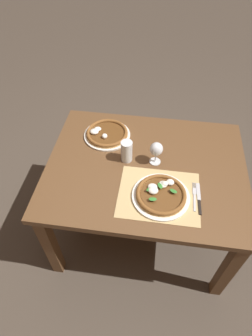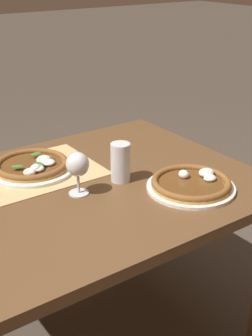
# 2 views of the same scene
# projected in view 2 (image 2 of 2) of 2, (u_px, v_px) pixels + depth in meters

# --- Properties ---
(dining_table) EXTENTS (1.24, 0.97, 0.74)m
(dining_table) POSITION_uv_depth(u_px,v_px,m) (87.00, 210.00, 1.73)
(dining_table) COLOR brown
(dining_table) RESTS_ON ground
(paper_placemat) EXTENTS (0.46, 0.37, 0.00)m
(paper_placemat) POSITION_uv_depth(u_px,v_px,m) (37.00, 171.00, 1.79)
(paper_placemat) COLOR tan
(paper_placemat) RESTS_ON dining_table
(pizza_near) EXTENTS (0.33, 0.33, 0.05)m
(pizza_near) POSITION_uv_depth(u_px,v_px,m) (32.00, 166.00, 1.79)
(pizza_near) COLOR silver
(pizza_near) RESTS_ON paper_placemat
(pizza_far) EXTENTS (0.32, 0.32, 0.05)m
(pizza_far) POSITION_uv_depth(u_px,v_px,m) (191.00, 184.00, 1.65)
(pizza_far) COLOR silver
(pizza_far) RESTS_ON dining_table
(wine_glass) EXTENTS (0.08, 0.08, 0.16)m
(wine_glass) POSITION_uv_depth(u_px,v_px,m) (78.00, 166.00, 1.58)
(wine_glass) COLOR silver
(wine_glass) RESTS_ON dining_table
(pint_glass) EXTENTS (0.07, 0.07, 0.15)m
(pint_glass) POSITION_uv_depth(u_px,v_px,m) (120.00, 163.00, 1.69)
(pint_glass) COLOR silver
(pint_glass) RESTS_ON dining_table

